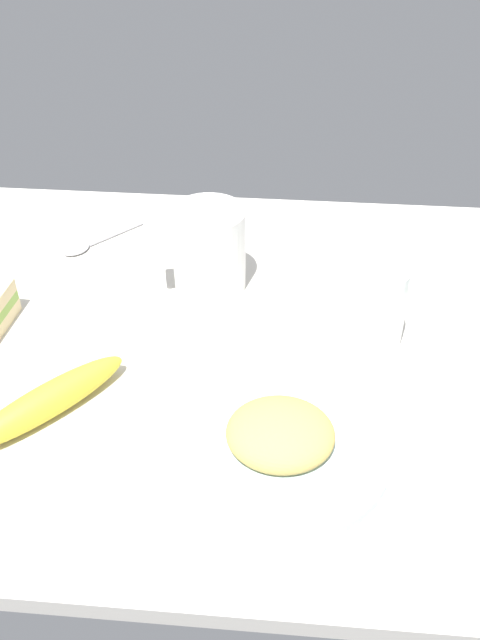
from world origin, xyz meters
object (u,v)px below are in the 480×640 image
at_px(spoon, 91,243).
at_px(glass_of_milk, 371,312).
at_px(coffee_mug_milky, 209,249).
at_px(plate_of_food, 280,441).
at_px(banana, 47,401).

bearing_deg(spoon, glass_of_milk, -25.81).
distance_m(glass_of_milk, spoon, 0.39).
bearing_deg(glass_of_milk, spoon, 154.19).
xyz_separation_m(coffee_mug_milky, glass_of_milk, (0.19, -0.10, -0.01)).
xyz_separation_m(glass_of_milk, spoon, (-0.35, 0.17, -0.04)).
distance_m(coffee_mug_milky, glass_of_milk, 0.21).
height_order(coffee_mug_milky, glass_of_milk, glass_of_milk).
relative_size(plate_of_food, banana, 1.33).
xyz_separation_m(plate_of_food, glass_of_milk, (0.09, 0.16, 0.03)).
bearing_deg(plate_of_food, glass_of_milk, 60.44).
relative_size(banana, spoon, 1.59).
height_order(plate_of_food, glass_of_milk, glass_of_milk).
relative_size(glass_of_milk, banana, 0.68).
bearing_deg(spoon, coffee_mug_milky, -24.28).
height_order(coffee_mug_milky, banana, coffee_mug_milky).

